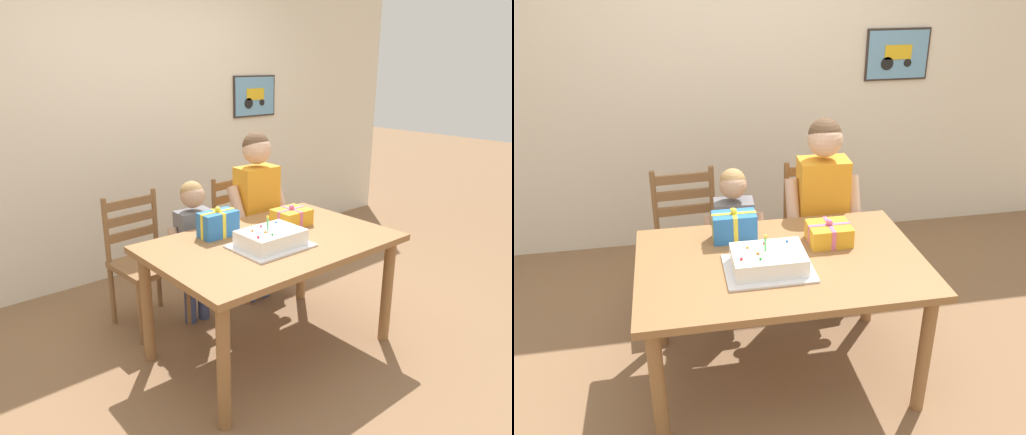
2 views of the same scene
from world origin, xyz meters
TOP-DOWN VIEW (x-y plane):
  - ground_plane at (0.00, 0.00)m, footprint 20.00×20.00m
  - back_wall at (0.00, 1.76)m, footprint 6.40×0.11m
  - dining_table at (0.00, 0.00)m, footprint 1.48×0.95m
  - birthday_cake at (-0.08, -0.08)m, footprint 0.44×0.34m
  - gift_box_red_large at (0.30, 0.14)m, footprint 0.23×0.19m
  - gift_box_beside_cake at (-0.20, 0.27)m, footprint 0.24×0.14m
  - chair_left at (-0.44, 0.82)m, footprint 0.45×0.45m
  - chair_right at (0.44, 0.82)m, footprint 0.46×0.46m
  - child_older at (0.39, 0.61)m, footprint 0.48×0.27m
  - child_younger at (-0.16, 0.61)m, footprint 0.38×0.22m

SIDE VIEW (x-z plane):
  - ground_plane at x=0.00m, z-range 0.00..0.00m
  - chair_left at x=-0.44m, z-range 0.01..0.93m
  - chair_right at x=0.44m, z-range 0.01..0.93m
  - child_younger at x=-0.16m, z-range 0.11..1.14m
  - dining_table at x=0.00m, z-range 0.28..1.03m
  - child_older at x=0.39m, z-range 0.14..1.44m
  - birthday_cake at x=-0.08m, z-range 0.70..0.89m
  - gift_box_red_large at x=0.30m, z-range 0.73..0.87m
  - gift_box_beside_cake at x=-0.20m, z-range 0.73..0.92m
  - back_wall at x=0.00m, z-range 0.00..2.60m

